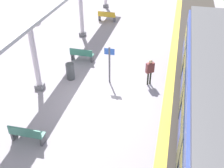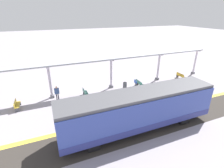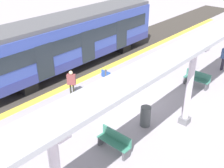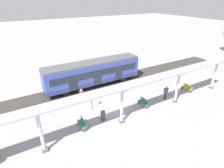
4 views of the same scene
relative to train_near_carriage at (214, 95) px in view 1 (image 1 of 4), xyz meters
name	(u,v)px [view 1 (image 1 of 4)]	position (x,y,z in m)	size (l,w,h in m)	color
ground_plane	(98,98)	(5.41, -0.98, -1.83)	(176.00, 176.00, 0.00)	#9B949D
tactile_edge_strip	(167,108)	(1.85, -0.98, -1.83)	(0.51, 37.27, 0.01)	gold
trackbed	(205,114)	(-0.01, -0.98, -1.83)	(3.20, 49.27, 0.01)	#38332D
train_near_carriage	(214,95)	(0.00, 0.00, 0.00)	(2.65, 13.17, 3.48)	#33469D
canopy_pillar_second	(81,11)	(8.78, -8.42, 0.12)	(1.10, 0.44, 3.86)	slate
canopy_pillar_third	(35,57)	(8.78, -1.08, 0.12)	(1.10, 0.44, 3.86)	slate
canopy_beam	(28,20)	(8.78, -1.07, 2.10)	(1.20, 29.59, 0.16)	#A8AAB2
bench_near_end	(107,16)	(7.75, -11.87, -1.39)	(1.51, 0.47, 0.86)	gold
bench_far_end	(82,54)	(7.56, -4.68, -1.39)	(1.51, 0.46, 0.86)	#367C65
bench_extra_slot	(27,134)	(7.49, 2.73, -1.39)	(1.50, 0.44, 0.86)	#3C7868
trash_bin	(70,71)	(7.50, -2.46, -1.34)	(0.48, 0.48, 0.99)	#45494C
platform_info_sign	(109,62)	(5.21, -2.63, -0.50)	(0.56, 0.10, 2.20)	#4C4C51
passenger_waiting_near_edge	(150,69)	(3.01, -2.95, -0.85)	(0.49, 0.43, 1.57)	#26291E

